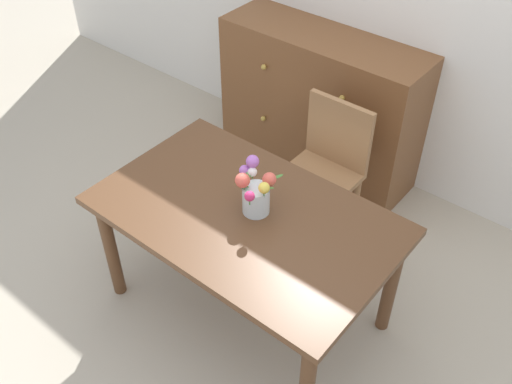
{
  "coord_description": "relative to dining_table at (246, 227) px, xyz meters",
  "views": [
    {
      "loc": [
        1.31,
        -1.53,
        2.62
      ],
      "look_at": [
        0.03,
        0.04,
        0.85
      ],
      "focal_mm": 40.3,
      "sensor_mm": 36.0,
      "label": 1
    }
  ],
  "objects": [
    {
      "name": "ground_plane",
      "position": [
        0.0,
        0.0,
        -0.64
      ],
      "size": [
        12.0,
        12.0,
        0.0
      ],
      "primitive_type": "plane",
      "color": "#B7AD99"
    },
    {
      "name": "chair_far",
      "position": [
        -0.05,
        0.79,
        -0.12
      ],
      "size": [
        0.42,
        0.42,
        0.9
      ],
      "rotation": [
        0.0,
        0.0,
        3.14
      ],
      "color": "#9E7047",
      "rests_on": "ground_plane"
    },
    {
      "name": "dining_table",
      "position": [
        0.0,
        0.0,
        0.0
      ],
      "size": [
        1.46,
        0.9,
        0.73
      ],
      "color": "brown",
      "rests_on": "ground_plane"
    },
    {
      "name": "dresser",
      "position": [
        -0.46,
        1.33,
        -0.14
      ],
      "size": [
        1.4,
        0.47,
        1.0
      ],
      "color": "brown",
      "rests_on": "ground_plane"
    },
    {
      "name": "flower_vase",
      "position": [
        0.02,
        0.05,
        0.21
      ],
      "size": [
        0.22,
        0.25,
        0.25
      ],
      "color": "silver",
      "rests_on": "dining_table"
    }
  ]
}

